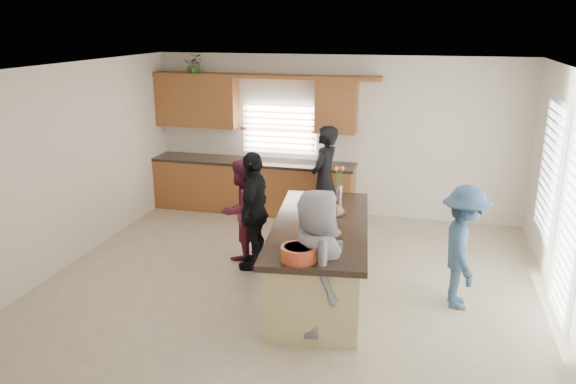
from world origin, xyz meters
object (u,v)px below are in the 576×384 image
(woman_right_back, at_px, (463,248))
(island, at_px, (320,261))
(woman_left_back, at_px, (324,179))
(woman_left_front, at_px, (254,211))
(salad_bowl, at_px, (299,253))
(woman_right_front, at_px, (317,264))
(woman_left_mid, at_px, (241,209))

(woman_right_back, bearing_deg, island, 90.61)
(woman_left_back, xyz_separation_m, woman_right_back, (2.09, -2.13, -0.12))
(woman_left_back, xyz_separation_m, woman_left_front, (-0.67, -1.66, -0.04))
(woman_left_back, distance_m, woman_right_back, 2.99)
(woman_left_front, xyz_separation_m, woman_right_back, (2.76, -0.48, -0.08))
(salad_bowl, bearing_deg, woman_left_back, 96.31)
(island, height_order, woman_right_front, woman_right_front)
(woman_left_front, bearing_deg, woman_left_mid, -135.00)
(woman_left_back, height_order, woman_left_mid, woman_left_back)
(woman_left_front, height_order, woman_right_back, woman_left_front)
(salad_bowl, relative_size, woman_right_front, 0.22)
(woman_left_mid, bearing_deg, woman_right_front, 63.08)
(island, relative_size, woman_right_front, 1.69)
(island, height_order, salad_bowl, salad_bowl)
(woman_right_back, height_order, woman_right_front, woman_right_front)
(woman_left_front, relative_size, woman_right_back, 1.10)
(island, height_order, woman_right_back, woman_right_back)
(island, xyz_separation_m, woman_left_back, (-0.38, 2.25, 0.43))
(salad_bowl, distance_m, woman_left_back, 3.42)
(island, distance_m, woman_left_front, 1.26)
(woman_left_back, distance_m, woman_left_front, 1.79)
(woman_right_front, bearing_deg, woman_left_back, -12.93)
(woman_left_front, bearing_deg, woman_left_back, 156.18)
(island, xyz_separation_m, woman_left_mid, (-1.33, 0.86, 0.29))
(woman_left_front, bearing_deg, woman_right_back, 78.34)
(woman_left_mid, bearing_deg, island, 80.91)
(salad_bowl, height_order, woman_left_front, woman_left_front)
(island, relative_size, woman_left_front, 1.69)
(salad_bowl, xyz_separation_m, woman_left_back, (-0.38, 3.40, -0.16))
(woman_left_back, height_order, woman_right_back, woman_left_back)
(woman_left_mid, distance_m, woman_left_front, 0.40)
(woman_left_front, bearing_deg, woman_right_front, 35.95)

